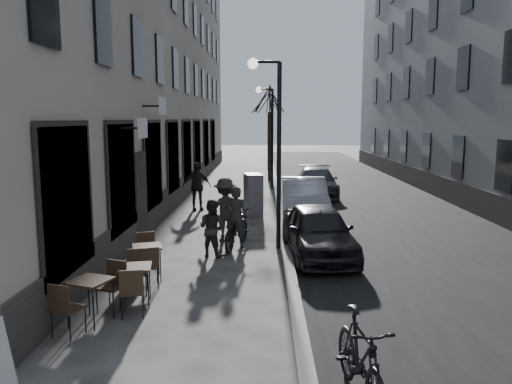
{
  "coord_description": "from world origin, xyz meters",
  "views": [
    {
      "loc": [
        -0.38,
        -7.35,
        3.53
      ],
      "look_at": [
        -0.59,
        4.39,
        1.8
      ],
      "focal_mm": 35.0,
      "sensor_mm": 36.0,
      "label": 1
    }
  ],
  "objects_px": {
    "pedestrian_mid": "(225,210)",
    "car_mid": "(304,199)",
    "bistro_set_c": "(148,259)",
    "pedestrian_near": "(212,228)",
    "bicycle": "(236,229)",
    "tree_near": "(270,98)",
    "car_near": "(318,231)",
    "car_far": "(317,182)",
    "utility_cabinet": "(253,195)",
    "pedestrian_far": "(197,186)",
    "streetlamp_near": "(273,133)",
    "streetlamp_far": "(269,126)",
    "bistro_set_a": "(91,296)",
    "tree_far": "(269,102)",
    "moped": "(361,359)",
    "bistro_set_b": "(135,281)"
  },
  "relations": [
    {
      "from": "bicycle",
      "to": "tree_near",
      "type": "bearing_deg",
      "value": -80.61
    },
    {
      "from": "pedestrian_far",
      "to": "car_near",
      "type": "bearing_deg",
      "value": -74.13
    },
    {
      "from": "pedestrian_near",
      "to": "bicycle",
      "type": "bearing_deg",
      "value": -96.92
    },
    {
      "from": "car_mid",
      "to": "bistro_set_a",
      "type": "bearing_deg",
      "value": -114.9
    },
    {
      "from": "car_near",
      "to": "car_far",
      "type": "xyz_separation_m",
      "value": [
        1.01,
        10.25,
        -0.02
      ]
    },
    {
      "from": "streetlamp_near",
      "to": "car_near",
      "type": "height_order",
      "value": "streetlamp_near"
    },
    {
      "from": "pedestrian_far",
      "to": "streetlamp_far",
      "type": "bearing_deg",
      "value": 49.91
    },
    {
      "from": "bistro_set_a",
      "to": "bistro_set_c",
      "type": "xyz_separation_m",
      "value": [
        0.43,
        2.38,
        -0.01
      ]
    },
    {
      "from": "streetlamp_near",
      "to": "utility_cabinet",
      "type": "xyz_separation_m",
      "value": [
        -0.63,
        4.66,
        -2.39
      ]
    },
    {
      "from": "streetlamp_far",
      "to": "tree_near",
      "type": "bearing_deg",
      "value": 88.62
    },
    {
      "from": "utility_cabinet",
      "to": "pedestrian_near",
      "type": "height_order",
      "value": "utility_cabinet"
    },
    {
      "from": "pedestrian_mid",
      "to": "car_mid",
      "type": "distance_m",
      "value": 4.05
    },
    {
      "from": "tree_near",
      "to": "pedestrian_far",
      "type": "relative_size",
      "value": 3.04
    },
    {
      "from": "bistro_set_a",
      "to": "car_near",
      "type": "bearing_deg",
      "value": 64.07
    },
    {
      "from": "tree_far",
      "to": "pedestrian_near",
      "type": "relative_size",
      "value": 3.82
    },
    {
      "from": "bicycle",
      "to": "car_near",
      "type": "bearing_deg",
      "value": 171.61
    },
    {
      "from": "streetlamp_near",
      "to": "bistro_set_c",
      "type": "bearing_deg",
      "value": -135.72
    },
    {
      "from": "bistro_set_c",
      "to": "bicycle",
      "type": "xyz_separation_m",
      "value": [
        1.8,
        2.78,
        0.06
      ]
    },
    {
      "from": "bicycle",
      "to": "moped",
      "type": "bearing_deg",
      "value": 118.16
    },
    {
      "from": "bicycle",
      "to": "pedestrian_mid",
      "type": "height_order",
      "value": "pedestrian_mid"
    },
    {
      "from": "bistro_set_c",
      "to": "car_near",
      "type": "relative_size",
      "value": 0.4
    },
    {
      "from": "bistro_set_c",
      "to": "pedestrian_mid",
      "type": "height_order",
      "value": "pedestrian_mid"
    },
    {
      "from": "tree_near",
      "to": "pedestrian_mid",
      "type": "bearing_deg",
      "value": -95.74
    },
    {
      "from": "bistro_set_a",
      "to": "car_near",
      "type": "xyz_separation_m",
      "value": [
        4.4,
        4.29,
        0.2
      ]
    },
    {
      "from": "streetlamp_far",
      "to": "utility_cabinet",
      "type": "height_order",
      "value": "streetlamp_far"
    },
    {
      "from": "car_near",
      "to": "car_mid",
      "type": "bearing_deg",
      "value": 85.12
    },
    {
      "from": "tree_far",
      "to": "bistro_set_c",
      "type": "distance_m",
      "value": 24.26
    },
    {
      "from": "bistro_set_c",
      "to": "pedestrian_near",
      "type": "distance_m",
      "value": 2.27
    },
    {
      "from": "bistro_set_a",
      "to": "utility_cabinet",
      "type": "relative_size",
      "value": 1.04
    },
    {
      "from": "pedestrian_mid",
      "to": "utility_cabinet",
      "type": "bearing_deg",
      "value": -120.77
    },
    {
      "from": "streetlamp_far",
      "to": "bicycle",
      "type": "relative_size",
      "value": 2.56
    },
    {
      "from": "pedestrian_near",
      "to": "tree_near",
      "type": "bearing_deg",
      "value": -69.69
    },
    {
      "from": "car_near",
      "to": "tree_far",
      "type": "bearing_deg",
      "value": 88.01
    },
    {
      "from": "bicycle",
      "to": "car_far",
      "type": "bearing_deg",
      "value": -95.25
    },
    {
      "from": "streetlamp_near",
      "to": "utility_cabinet",
      "type": "distance_m",
      "value": 5.28
    },
    {
      "from": "pedestrian_far",
      "to": "car_mid",
      "type": "distance_m",
      "value": 4.39
    },
    {
      "from": "car_near",
      "to": "car_far",
      "type": "bearing_deg",
      "value": 79.48
    },
    {
      "from": "streetlamp_far",
      "to": "moped",
      "type": "height_order",
      "value": "streetlamp_far"
    },
    {
      "from": "streetlamp_near",
      "to": "tree_far",
      "type": "height_order",
      "value": "tree_far"
    },
    {
      "from": "bistro_set_b",
      "to": "car_near",
      "type": "height_order",
      "value": "car_near"
    },
    {
      "from": "bistro_set_c",
      "to": "pedestrian_near",
      "type": "height_order",
      "value": "pedestrian_near"
    },
    {
      "from": "car_mid",
      "to": "car_far",
      "type": "relative_size",
      "value": 0.99
    },
    {
      "from": "utility_cabinet",
      "to": "moped",
      "type": "height_order",
      "value": "utility_cabinet"
    },
    {
      "from": "car_near",
      "to": "pedestrian_far",
      "type": "bearing_deg",
      "value": 116.62
    },
    {
      "from": "bistro_set_b",
      "to": "pedestrian_near",
      "type": "distance_m",
      "value": 3.6
    },
    {
      "from": "utility_cabinet",
      "to": "car_mid",
      "type": "distance_m",
      "value": 1.92
    },
    {
      "from": "streetlamp_far",
      "to": "car_far",
      "type": "relative_size",
      "value": 1.15
    },
    {
      "from": "bistro_set_a",
      "to": "utility_cabinet",
      "type": "height_order",
      "value": "utility_cabinet"
    },
    {
      "from": "utility_cabinet",
      "to": "car_far",
      "type": "height_order",
      "value": "utility_cabinet"
    },
    {
      "from": "streetlamp_far",
      "to": "bistro_set_c",
      "type": "height_order",
      "value": "streetlamp_far"
    }
  ]
}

